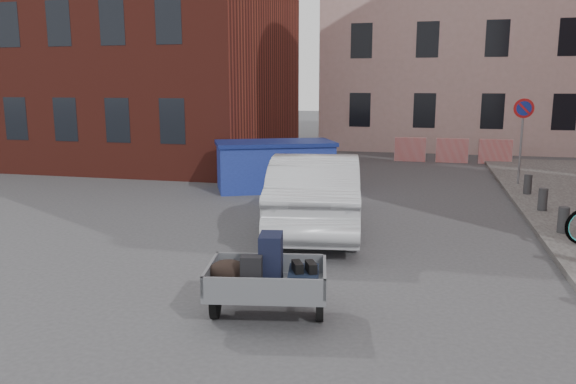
# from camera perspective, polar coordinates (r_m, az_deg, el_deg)

# --- Properties ---
(ground) EXTENTS (120.00, 120.00, 0.00)m
(ground) POSITION_cam_1_polar(r_m,az_deg,el_deg) (10.11, -4.95, -7.52)
(ground) COLOR #38383A
(ground) RESTS_ON ground
(building_pink) EXTENTS (16.00, 8.00, 14.00)m
(building_pink) POSITION_cam_1_polar(r_m,az_deg,el_deg) (31.44, 19.89, 17.20)
(building_pink) COLOR #BF9C93
(building_pink) RESTS_ON ground
(far_building) EXTENTS (6.00, 6.00, 8.00)m
(far_building) POSITION_cam_1_polar(r_m,az_deg,el_deg) (38.75, -23.29, 11.19)
(far_building) COLOR maroon
(far_building) RESTS_ON ground
(no_parking_sign) EXTENTS (0.60, 0.09, 2.65)m
(no_parking_sign) POSITION_cam_1_polar(r_m,az_deg,el_deg) (18.82, 22.74, 6.46)
(no_parking_sign) COLOR gray
(no_parking_sign) RESTS_ON sidewalk
(bollards) EXTENTS (0.22, 9.02, 0.55)m
(bollards) POSITION_cam_1_polar(r_m,az_deg,el_deg) (13.10, 26.17, -2.56)
(bollards) COLOR #3A3A3D
(bollards) RESTS_ON sidewalk
(barriers) EXTENTS (4.70, 0.18, 1.00)m
(barriers) POSITION_cam_1_polar(r_m,az_deg,el_deg) (24.25, 16.32, 4.06)
(barriers) COLOR red
(barriers) RESTS_ON ground
(trailer) EXTENTS (1.77, 1.92, 1.20)m
(trailer) POSITION_cam_1_polar(r_m,az_deg,el_deg) (7.71, -2.23, -8.64)
(trailer) COLOR black
(trailer) RESTS_ON ground
(dumpster) EXTENTS (3.99, 3.13, 1.49)m
(dumpster) POSITION_cam_1_polar(r_m,az_deg,el_deg) (17.24, -1.35, 2.74)
(dumpster) COLOR navy
(dumpster) RESTS_ON ground
(silver_car) EXTENTS (2.58, 5.40, 1.71)m
(silver_car) POSITION_cam_1_polar(r_m,az_deg,el_deg) (12.39, 2.86, 0.01)
(silver_car) COLOR #B7BABF
(silver_car) RESTS_ON ground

